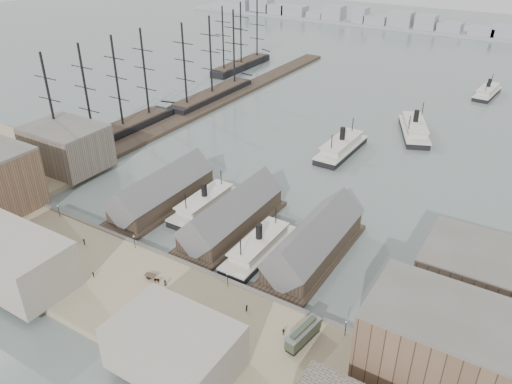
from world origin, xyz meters
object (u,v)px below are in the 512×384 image
Objects in this scene: horse_cart_left at (64,240)px; horse_cart_right at (191,308)px; ferry_docked_west at (205,204)px; tram at (303,335)px; horse_cart_center at (154,279)px.

horse_cart_right reaches higher than horse_cart_left.
ferry_docked_west is 41.51m from horse_cart_left.
horse_cart_left is at bearing -169.93° from tram.
horse_cart_right is (25.69, -39.42, 0.51)m from ferry_docked_west.
ferry_docked_west is at bearing -10.38° from horse_cart_left.
ferry_docked_west is 37.89m from horse_cart_center.
horse_cart_right is at bearing -160.41° from tram.
horse_cart_center is 1.03× the size of horse_cart_right.
tram reaches higher than horse_cart_left.
tram is (51.21, -34.45, 1.52)m from ferry_docked_west.
tram is at bearing -88.21° from horse_cart_right.
tram is 71.35m from horse_cart_left.
ferry_docked_west is 2.67× the size of tram.
horse_cart_left is at bearing 78.33° from horse_cart_center.
ferry_docked_west reaches higher than horse_cart_center.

